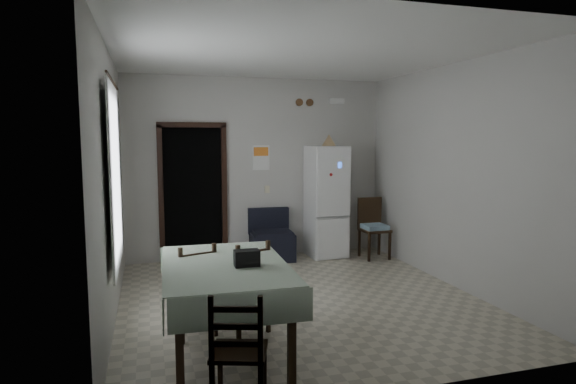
% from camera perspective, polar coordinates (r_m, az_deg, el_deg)
% --- Properties ---
extents(ground, '(4.50, 4.50, 0.00)m').
position_cam_1_polar(ground, '(5.98, 1.38, -12.53)').
color(ground, '#AFA78F').
rests_on(ground, ground).
extents(ceiling, '(4.20, 4.50, 0.02)m').
position_cam_1_polar(ceiling, '(5.73, 1.46, 16.06)').
color(ceiling, white).
rests_on(ceiling, ground).
extents(wall_back, '(4.20, 0.02, 2.90)m').
position_cam_1_polar(wall_back, '(7.84, -3.59, 2.84)').
color(wall_back, beige).
rests_on(wall_back, ground).
extents(wall_front, '(4.20, 0.02, 2.90)m').
position_cam_1_polar(wall_front, '(3.61, 12.35, -1.57)').
color(wall_front, beige).
rests_on(wall_front, ground).
extents(wall_left, '(0.02, 4.50, 2.90)m').
position_cam_1_polar(wall_left, '(5.42, -20.25, 0.83)').
color(wall_left, beige).
rests_on(wall_left, ground).
extents(wall_right, '(0.02, 4.50, 2.90)m').
position_cam_1_polar(wall_right, '(6.62, 19.02, 1.83)').
color(wall_right, beige).
rests_on(wall_right, ground).
extents(doorway, '(1.06, 0.52, 2.22)m').
position_cam_1_polar(doorway, '(7.91, -11.34, -0.07)').
color(doorway, black).
rests_on(doorway, ground).
extents(window_recess, '(0.10, 1.20, 1.60)m').
position_cam_1_polar(window_recess, '(5.22, -20.99, 1.70)').
color(window_recess, silver).
rests_on(window_recess, ground).
extents(curtain, '(0.02, 1.45, 1.85)m').
position_cam_1_polar(curtain, '(5.21, -19.79, 1.74)').
color(curtain, white).
rests_on(curtain, ground).
extents(curtain_rod, '(0.02, 1.60, 0.02)m').
position_cam_1_polar(curtain_rod, '(5.22, -20.08, 12.19)').
color(curtain_rod, black).
rests_on(curtain_rod, ground).
extents(calendar, '(0.28, 0.02, 0.40)m').
position_cam_1_polar(calendar, '(7.83, -3.22, 4.08)').
color(calendar, white).
rests_on(calendar, ground).
extents(calendar_image, '(0.24, 0.01, 0.14)m').
position_cam_1_polar(calendar_image, '(7.82, -3.22, 4.81)').
color(calendar_image, orange).
rests_on(calendar_image, ground).
extents(light_switch, '(0.08, 0.02, 0.12)m').
position_cam_1_polar(light_switch, '(7.89, -2.49, 0.32)').
color(light_switch, beige).
rests_on(light_switch, ground).
extents(vent_left, '(0.12, 0.03, 0.12)m').
position_cam_1_polar(vent_left, '(8.01, 1.35, 10.58)').
color(vent_left, brown).
rests_on(vent_left, ground).
extents(vent_right, '(0.12, 0.03, 0.12)m').
position_cam_1_polar(vent_right, '(8.07, 2.59, 10.55)').
color(vent_right, brown).
rests_on(vent_right, ground).
extents(emergency_light, '(0.25, 0.07, 0.09)m').
position_cam_1_polar(emergency_light, '(8.21, 5.81, 10.66)').
color(emergency_light, white).
rests_on(emergency_light, ground).
extents(fridge, '(0.61, 0.61, 1.81)m').
position_cam_1_polar(fridge, '(7.90, 4.56, -1.12)').
color(fridge, white).
rests_on(fridge, ground).
extents(tan_cone, '(0.25, 0.25, 0.19)m').
position_cam_1_polar(tan_cone, '(7.89, 4.87, 6.15)').
color(tan_cone, tan).
rests_on(tan_cone, fridge).
extents(navy_seat, '(0.70, 0.68, 0.80)m').
position_cam_1_polar(navy_seat, '(7.70, -1.90, -5.09)').
color(navy_seat, black).
rests_on(navy_seat, ground).
extents(corner_chair, '(0.42, 0.42, 0.97)m').
position_cam_1_polar(corner_chair, '(7.90, 10.22, -4.28)').
color(corner_chair, black).
rests_on(corner_chair, ground).
extents(dining_table, '(1.11, 1.65, 0.84)m').
position_cam_1_polar(dining_table, '(4.44, -7.40, -13.67)').
color(dining_table, '#95A78F').
rests_on(dining_table, ground).
extents(black_bag, '(0.22, 0.13, 0.14)m').
position_cam_1_polar(black_bag, '(4.19, -4.91, -7.81)').
color(black_bag, black).
rests_on(black_bag, dining_table).
extents(dining_chair_far_left, '(0.50, 0.50, 0.93)m').
position_cam_1_polar(dining_chair_far_left, '(4.92, -11.35, -11.15)').
color(dining_chair_far_left, black).
rests_on(dining_chair_far_left, ground).
extents(dining_chair_far_right, '(0.52, 0.52, 0.94)m').
position_cam_1_polar(dining_chair_far_right, '(4.93, -5.21, -11.00)').
color(dining_chair_far_right, black).
rests_on(dining_chair_far_right, ground).
extents(dining_chair_near_head, '(0.48, 0.48, 0.90)m').
position_cam_1_polar(dining_chair_near_head, '(3.60, -5.80, -18.11)').
color(dining_chair_near_head, black).
rests_on(dining_chair_near_head, ground).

